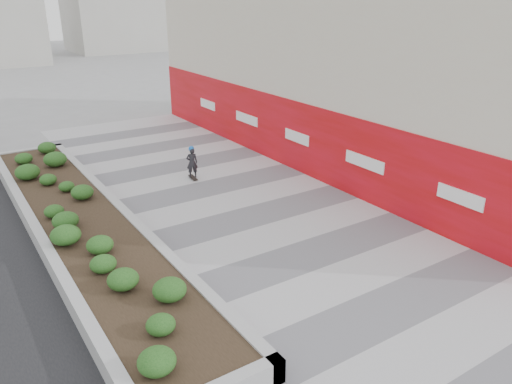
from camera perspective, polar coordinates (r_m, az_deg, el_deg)
ground at (r=13.98m, az=11.85°, el=-9.66°), size 160.00×160.00×0.00m
walkway at (r=15.92m, az=4.29°, el=-5.08°), size 8.00×36.00×0.01m
building at (r=23.51m, az=9.42°, el=13.66°), size 6.04×24.08×8.00m
planter at (r=16.95m, az=-19.35°, el=-3.06°), size 3.00×18.00×0.90m
manhole_cover at (r=16.20m, az=5.70°, el=-4.64°), size 0.44×0.44×0.01m
skateboarder at (r=20.67m, az=-7.32°, el=3.38°), size 0.53×0.74×1.42m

